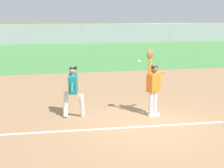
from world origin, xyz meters
The scene contains 12 objects.
ground_plane centered at (0.00, 0.00, 0.00)m, with size 78.01×78.01×0.00m, color #A37A54.
outfield_grass centered at (0.00, 17.28, 0.01)m, with size 42.98×17.32×0.01m, color #4C8C47.
chalk_foul_line centered at (-3.55, -0.03, 0.00)m, with size 12.00×0.10×0.01m, color white.
first_base centered at (0.45, 0.87, 0.04)m, with size 0.38×0.38×0.08m, color white.
fielder centered at (0.40, 0.80, 1.12)m, with size 0.82×0.56×2.28m.
runner centered at (-2.23, 1.13, 1.00)m, with size 0.75×0.84×1.72m.
baseball centered at (-0.13, 0.68, 1.91)m, with size 0.07×0.07×0.07m, color white.
outfield_fence centered at (0.00, 25.94, 1.10)m, with size 43.06×0.08×2.20m.
parked_car_blue centered at (-7.14, 28.65, 0.67)m, with size 4.44×2.19×1.25m.
parked_car_green centered at (-2.13, 28.89, 0.67)m, with size 4.56×2.44×1.25m.
parked_car_silver centered at (2.94, 28.76, 0.67)m, with size 4.42×2.16×1.25m.
parked_car_tan centered at (8.51, 28.94, 0.67)m, with size 4.54×2.40×1.25m.
Camera 1 is at (-2.65, -8.28, 3.41)m, focal length 46.97 mm.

